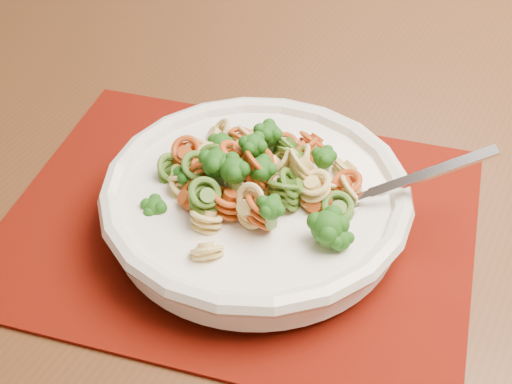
# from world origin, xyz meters

# --- Properties ---
(dining_table) EXTENTS (1.67, 1.30, 0.70)m
(dining_table) POSITION_xyz_m (-0.46, -0.34, 0.62)
(dining_table) COLOR #512716
(dining_table) RESTS_ON ground
(placemat) EXTENTS (0.44, 0.35, 0.00)m
(placemat) POSITION_xyz_m (-0.41, -0.45, 0.70)
(placemat) COLOR #5B0E03
(placemat) RESTS_ON dining_table
(pasta_bowl) EXTENTS (0.27, 0.27, 0.05)m
(pasta_bowl) POSITION_xyz_m (-0.39, -0.45, 0.74)
(pasta_bowl) COLOR white
(pasta_bowl) RESTS_ON placemat
(pasta_broccoli_heap) EXTENTS (0.23, 0.23, 0.06)m
(pasta_broccoli_heap) POSITION_xyz_m (-0.39, -0.45, 0.75)
(pasta_broccoli_heap) COLOR #D9BC6B
(pasta_broccoli_heap) RESTS_ON pasta_bowl
(fork) EXTENTS (0.18, 0.08, 0.08)m
(fork) POSITION_xyz_m (-0.32, -0.45, 0.75)
(fork) COLOR silver
(fork) RESTS_ON pasta_bowl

